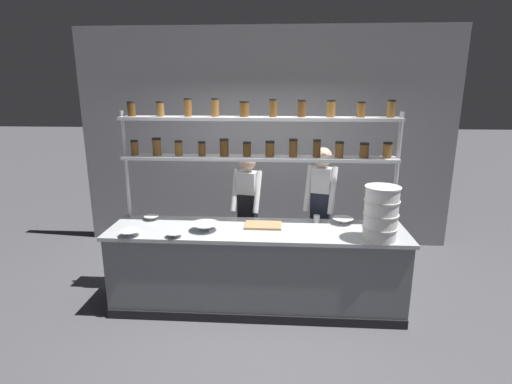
% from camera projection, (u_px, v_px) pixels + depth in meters
% --- Properties ---
extents(ground_plane, '(40.00, 40.00, 0.00)m').
position_uv_depth(ground_plane, '(257.00, 305.00, 4.53)').
color(ground_plane, '#4C4C51').
extents(back_wall, '(5.60, 0.12, 3.25)m').
position_uv_depth(back_wall, '(265.00, 140.00, 6.03)').
color(back_wall, '#939399').
rests_on(back_wall, ground_plane).
extents(prep_counter, '(3.20, 0.76, 0.92)m').
position_uv_depth(prep_counter, '(257.00, 268.00, 4.41)').
color(prep_counter, slate).
rests_on(prep_counter, ground_plane).
extents(spice_shelf_unit, '(3.08, 0.28, 2.28)m').
position_uv_depth(spice_shelf_unit, '(259.00, 142.00, 4.39)').
color(spice_shelf_unit, '#B7BABF').
rests_on(spice_shelf_unit, ground_plane).
extents(chef_left, '(0.40, 0.33, 1.62)m').
position_uv_depth(chef_left, '(248.00, 208.00, 5.01)').
color(chef_left, black).
rests_on(chef_left, ground_plane).
extents(chef_center, '(0.42, 0.35, 1.72)m').
position_uv_depth(chef_center, '(321.00, 207.00, 4.79)').
color(chef_center, black).
rests_on(chef_center, ground_plane).
extents(container_stack, '(0.35, 0.35, 0.55)m').
position_uv_depth(container_stack, '(381.00, 213.00, 3.93)').
color(container_stack, white).
rests_on(container_stack, prep_counter).
extents(cutting_board, '(0.40, 0.26, 0.02)m').
position_uv_depth(cutting_board, '(263.00, 225.00, 4.37)').
color(cutting_board, '#A88456').
rests_on(cutting_board, prep_counter).
extents(prep_bowl_near_left, '(0.17, 0.17, 0.05)m').
position_uv_depth(prep_bowl_near_left, '(152.00, 218.00, 4.58)').
color(prep_bowl_near_left, white).
rests_on(prep_bowl_near_left, prep_counter).
extents(prep_bowl_center_front, '(0.21, 0.21, 0.06)m').
position_uv_depth(prep_bowl_center_front, '(130.00, 233.00, 4.08)').
color(prep_bowl_center_front, silver).
rests_on(prep_bowl_center_front, prep_counter).
extents(prep_bowl_center_back, '(0.17, 0.17, 0.05)m').
position_uv_depth(prep_bowl_center_back, '(174.00, 235.00, 4.05)').
color(prep_bowl_center_back, '#B2B7BC').
rests_on(prep_bowl_center_back, prep_counter).
extents(prep_bowl_near_right, '(0.24, 0.24, 0.06)m').
position_uv_depth(prep_bowl_near_right, '(343.00, 221.00, 4.45)').
color(prep_bowl_near_right, white).
rests_on(prep_bowl_near_right, prep_counter).
extents(prep_bowl_far_left, '(0.30, 0.30, 0.08)m').
position_uv_depth(prep_bowl_far_left, '(205.00, 227.00, 4.23)').
color(prep_bowl_far_left, silver).
rests_on(prep_bowl_far_left, prep_counter).
extents(serving_cup_front, '(0.07, 0.07, 0.08)m').
position_uv_depth(serving_cup_front, '(317.00, 219.00, 4.49)').
color(serving_cup_front, '#B2B7BC').
rests_on(serving_cup_front, prep_counter).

